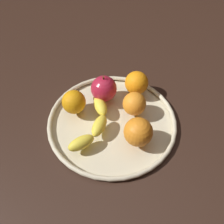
# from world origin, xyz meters

# --- Properties ---
(ground_plane) EXTENTS (1.45, 1.45, 0.04)m
(ground_plane) POSITION_xyz_m (0.00, 0.00, -0.02)
(ground_plane) COLOR #301F17
(fruit_bowl) EXTENTS (0.35, 0.35, 0.02)m
(fruit_bowl) POSITION_xyz_m (0.00, 0.00, 0.01)
(fruit_bowl) COLOR beige
(fruit_bowl) RESTS_ON ground_plane
(banana) EXTENTS (0.19, 0.10, 0.03)m
(banana) POSITION_xyz_m (-0.03, 0.05, 0.03)
(banana) COLOR yellow
(banana) RESTS_ON fruit_bowl
(apple) EXTENTS (0.07, 0.07, 0.08)m
(apple) POSITION_xyz_m (0.08, 0.02, 0.05)
(apple) COLOR #AA1D35
(apple) RESTS_ON fruit_bowl
(orange_front_left) EXTENTS (0.07, 0.07, 0.07)m
(orange_front_left) POSITION_xyz_m (-0.06, -0.06, 0.05)
(orange_front_left) COLOR orange
(orange_front_left) RESTS_ON fruit_bowl
(orange_front_right) EXTENTS (0.06, 0.06, 0.06)m
(orange_front_right) POSITION_xyz_m (0.03, 0.10, 0.05)
(orange_front_right) COLOR orange
(orange_front_right) RESTS_ON fruit_bowl
(orange_back_left) EXTENTS (0.06, 0.06, 0.06)m
(orange_back_left) POSITION_xyz_m (0.03, -0.06, 0.05)
(orange_back_left) COLOR orange
(orange_back_left) RESTS_ON fruit_bowl
(orange_center) EXTENTS (0.07, 0.07, 0.07)m
(orange_center) POSITION_xyz_m (0.11, -0.07, 0.05)
(orange_center) COLOR orange
(orange_center) RESTS_ON fruit_bowl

